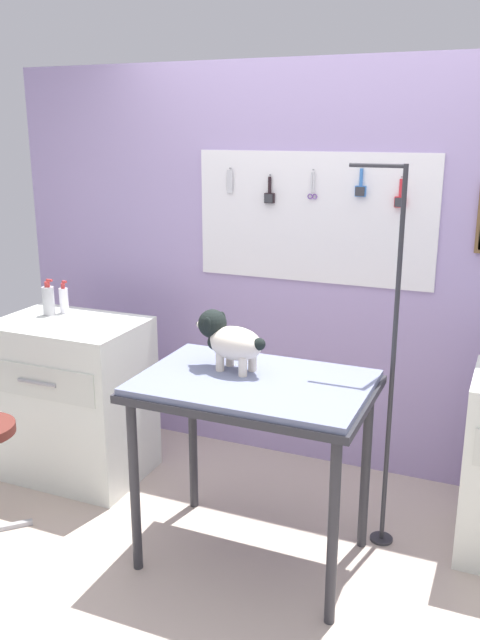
{
  "coord_description": "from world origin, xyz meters",
  "views": [
    {
      "loc": [
        1.0,
        -2.34,
        1.94
      ],
      "look_at": [
        -0.08,
        0.2,
        1.15
      ],
      "focal_mm": 37.74,
      "sensor_mm": 36.0,
      "label": 1
    }
  ],
  "objects_px": {
    "counter_left": "(74,398)",
    "spray_bottle_tall": "(48,300)",
    "grooming_arm": "(390,378)",
    "dog": "(229,339)",
    "grooming_table": "(254,398)"
  },
  "relations": [
    {
      "from": "counter_left",
      "to": "spray_bottle_tall",
      "type": "height_order",
      "value": "spray_bottle_tall"
    },
    {
      "from": "grooming_arm",
      "to": "counter_left",
      "type": "xyz_separation_m",
      "value": [
        -1.77,
        -0.01,
        -0.39
      ]
    },
    {
      "from": "grooming_arm",
      "to": "dog",
      "type": "bearing_deg",
      "value": -156.79
    },
    {
      "from": "counter_left",
      "to": "spray_bottle_tall",
      "type": "xyz_separation_m",
      "value": [
        -0.18,
        0.07,
        0.54
      ]
    },
    {
      "from": "spray_bottle_tall",
      "to": "grooming_arm",
      "type": "bearing_deg",
      "value": -1.92
    },
    {
      "from": "spray_bottle_tall",
      "to": "dog",
      "type": "bearing_deg",
      "value": -15.54
    },
    {
      "from": "grooming_arm",
      "to": "dog",
      "type": "height_order",
      "value": "grooming_arm"
    },
    {
      "from": "grooming_table",
      "to": "grooming_arm",
      "type": "relative_size",
      "value": 0.57
    },
    {
      "from": "grooming_table",
      "to": "spray_bottle_tall",
      "type": "bearing_deg",
      "value": 163.24
    },
    {
      "from": "grooming_table",
      "to": "dog",
      "type": "bearing_deg",
      "value": 153.7
    },
    {
      "from": "dog",
      "to": "spray_bottle_tall",
      "type": "height_order",
      "value": "dog"
    },
    {
      "from": "grooming_table",
      "to": "spray_bottle_tall",
      "type": "xyz_separation_m",
      "value": [
        -1.43,
        0.43,
        0.2
      ]
    },
    {
      "from": "counter_left",
      "to": "grooming_arm",
      "type": "bearing_deg",
      "value": 0.26
    },
    {
      "from": "grooming_arm",
      "to": "counter_left",
      "type": "relative_size",
      "value": 1.97
    },
    {
      "from": "counter_left",
      "to": "grooming_table",
      "type": "bearing_deg",
      "value": -15.96
    }
  ]
}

